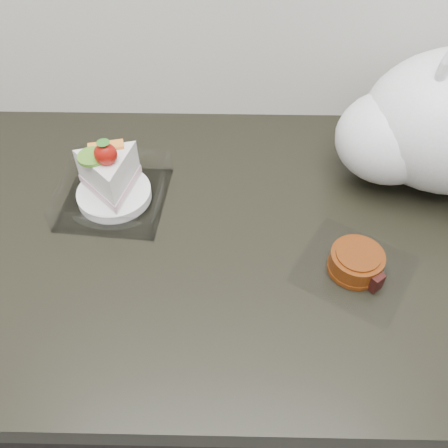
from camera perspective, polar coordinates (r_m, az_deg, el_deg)
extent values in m
cube|color=black|center=(1.19, -1.18, -15.71)|extent=(2.00, 0.60, 0.86)
cube|color=black|center=(0.81, -1.67, -1.59)|extent=(2.04, 0.64, 0.04)
cube|color=white|center=(0.86, -12.31, 2.86)|extent=(0.18, 0.18, 0.00)
cylinder|color=white|center=(0.85, -12.42, 3.36)|extent=(0.12, 0.12, 0.02)
ellipsoid|color=#B91E0C|center=(0.78, -13.38, 7.77)|extent=(0.04, 0.03, 0.04)
cone|color=#2D7223|center=(0.77, -13.61, 8.78)|extent=(0.02, 0.02, 0.01)
cylinder|color=#5EA32F|center=(0.80, -14.88, 7.44)|extent=(0.04, 0.04, 0.01)
cube|color=orange|center=(0.82, -13.36, 8.65)|extent=(0.06, 0.03, 0.01)
cube|color=white|center=(0.77, 14.62, -5.00)|extent=(0.21, 0.21, 0.00)
cylinder|color=maroon|center=(0.76, 14.86, -4.21)|extent=(0.10, 0.10, 0.03)
cylinder|color=maroon|center=(0.77, 14.68, -4.80)|extent=(0.11, 0.11, 0.01)
cylinder|color=maroon|center=(0.74, 15.13, -3.36)|extent=(0.08, 0.08, 0.00)
cube|color=black|center=(0.75, 16.76, -6.19)|extent=(0.03, 0.03, 0.03)
ellipsoid|color=white|center=(0.86, 18.55, 9.35)|extent=(0.22, 0.21, 0.15)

